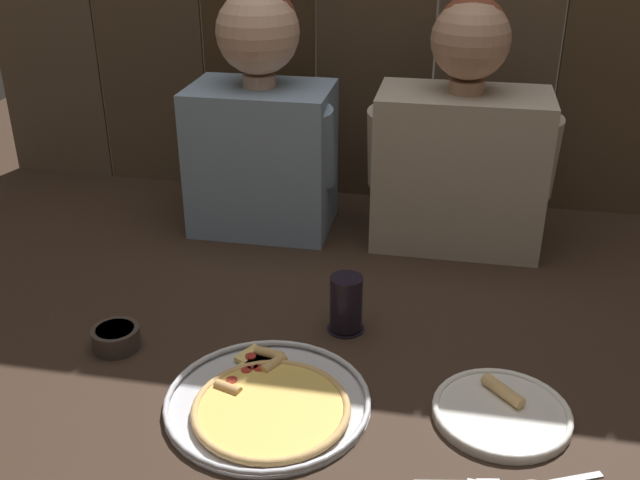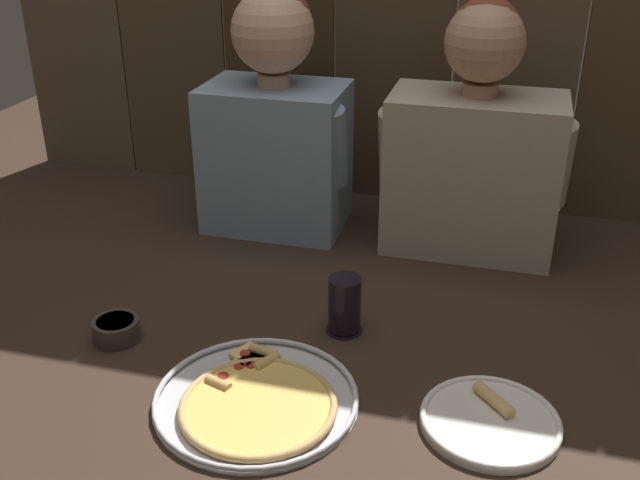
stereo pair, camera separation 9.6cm
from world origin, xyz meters
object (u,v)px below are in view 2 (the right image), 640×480
at_px(drinking_glass, 345,305).
at_px(diner_left, 275,120).
at_px(pizza_tray, 257,400).
at_px(dipping_bowl, 116,328).
at_px(dinner_plate, 490,420).
at_px(diner_right, 475,145).

xyz_separation_m(drinking_glass, diner_left, (-0.29, 0.45, 0.22)).
distance_m(pizza_tray, dipping_bowl, 0.36).
bearing_deg(pizza_tray, dipping_bowl, 160.15).
height_order(pizza_tray, drinking_glass, drinking_glass).
distance_m(dinner_plate, diner_left, 0.93).
bearing_deg(dipping_bowl, dinner_plate, -5.37).
bearing_deg(dipping_bowl, diner_left, 76.91).
bearing_deg(drinking_glass, diner_right, 65.99).
bearing_deg(dinner_plate, dipping_bowl, 174.63).
bearing_deg(diner_right, dipping_bowl, -136.40).
xyz_separation_m(dipping_bowl, diner_left, (0.14, 0.60, 0.26)).
height_order(pizza_tray, dinner_plate, dinner_plate).
distance_m(drinking_glass, diner_left, 0.58).
bearing_deg(pizza_tray, diner_left, 105.22).
relative_size(pizza_tray, dinner_plate, 1.53).
distance_m(dinner_plate, dipping_bowl, 0.73).
height_order(dipping_bowl, diner_left, diner_left).
relative_size(drinking_glass, diner_left, 0.20).
xyz_separation_m(dinner_plate, diner_right, (-0.10, 0.66, 0.25)).
bearing_deg(drinking_glass, dinner_plate, -35.50).
bearing_deg(drinking_glass, pizza_tray, -108.96).
relative_size(pizza_tray, diner_right, 0.61).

